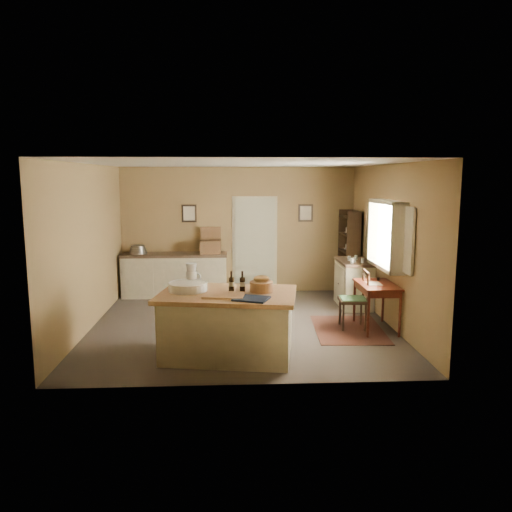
{
  "coord_description": "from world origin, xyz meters",
  "views": [
    {
      "loc": [
        -0.19,
        -8.21,
        2.47
      ],
      "look_at": [
        0.26,
        0.19,
        1.15
      ],
      "focal_mm": 35.0,
      "sensor_mm": 36.0,
      "label": 1
    }
  ],
  "objects_px": {
    "sideboard": "(175,273)",
    "right_cabinet": "(354,283)",
    "desk_chair": "(353,300)",
    "work_island": "(227,322)",
    "shelving_unit": "(351,254)",
    "writing_desk": "(377,289)"
  },
  "relations": [
    {
      "from": "writing_desk",
      "to": "desk_chair",
      "type": "distance_m",
      "value": 0.42
    },
    {
      "from": "shelving_unit",
      "to": "desk_chair",
      "type": "bearing_deg",
      "value": -102.69
    },
    {
      "from": "work_island",
      "to": "writing_desk",
      "type": "height_order",
      "value": "work_island"
    },
    {
      "from": "sideboard",
      "to": "writing_desk",
      "type": "distance_m",
      "value": 4.38
    },
    {
      "from": "sideboard",
      "to": "desk_chair",
      "type": "height_order",
      "value": "sideboard"
    },
    {
      "from": "right_cabinet",
      "to": "shelving_unit",
      "type": "height_order",
      "value": "shelving_unit"
    },
    {
      "from": "sideboard",
      "to": "work_island",
      "type": "bearing_deg",
      "value": -73.35
    },
    {
      "from": "work_island",
      "to": "desk_chair",
      "type": "xyz_separation_m",
      "value": [
        2.07,
        1.19,
        -0.01
      ]
    },
    {
      "from": "writing_desk",
      "to": "desk_chair",
      "type": "bearing_deg",
      "value": 168.85
    },
    {
      "from": "writing_desk",
      "to": "shelving_unit",
      "type": "distance_m",
      "value": 2.39
    },
    {
      "from": "work_island",
      "to": "shelving_unit",
      "type": "distance_m",
      "value": 4.36
    },
    {
      "from": "desk_chair",
      "to": "shelving_unit",
      "type": "bearing_deg",
      "value": 80.97
    },
    {
      "from": "sideboard",
      "to": "shelving_unit",
      "type": "distance_m",
      "value": 3.72
    },
    {
      "from": "sideboard",
      "to": "right_cabinet",
      "type": "xyz_separation_m",
      "value": [
        3.54,
        -1.07,
        -0.02
      ]
    },
    {
      "from": "work_island",
      "to": "right_cabinet",
      "type": "xyz_separation_m",
      "value": [
        2.44,
        2.62,
        -0.02
      ]
    },
    {
      "from": "sideboard",
      "to": "desk_chair",
      "type": "xyz_separation_m",
      "value": [
        3.17,
        -2.5,
        -0.01
      ]
    },
    {
      "from": "sideboard",
      "to": "writing_desk",
      "type": "xyz_separation_m",
      "value": [
        3.54,
        -2.58,
        0.19
      ]
    },
    {
      "from": "sideboard",
      "to": "writing_desk",
      "type": "bearing_deg",
      "value": -36.03
    },
    {
      "from": "desk_chair",
      "to": "shelving_unit",
      "type": "xyz_separation_m",
      "value": [
        0.52,
        2.3,
        0.42
      ]
    },
    {
      "from": "desk_chair",
      "to": "sideboard",
      "type": "bearing_deg",
      "value": 145.37
    },
    {
      "from": "sideboard",
      "to": "right_cabinet",
      "type": "bearing_deg",
      "value": -16.89
    },
    {
      "from": "desk_chair",
      "to": "writing_desk",
      "type": "bearing_deg",
      "value": -7.5
    }
  ]
}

